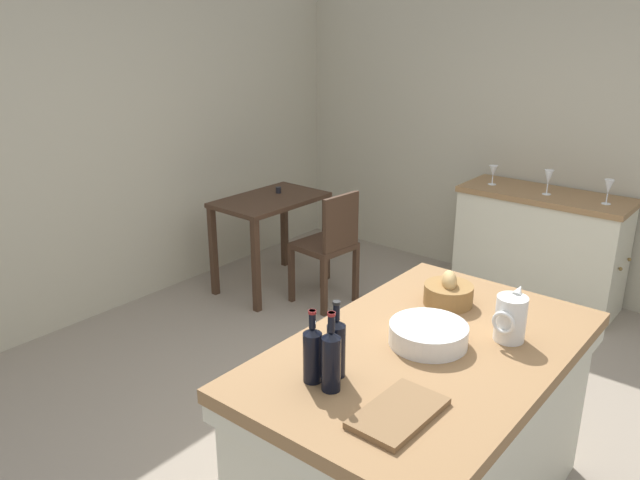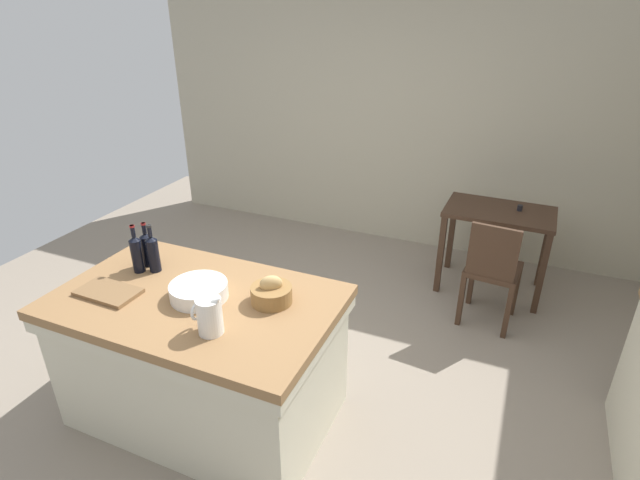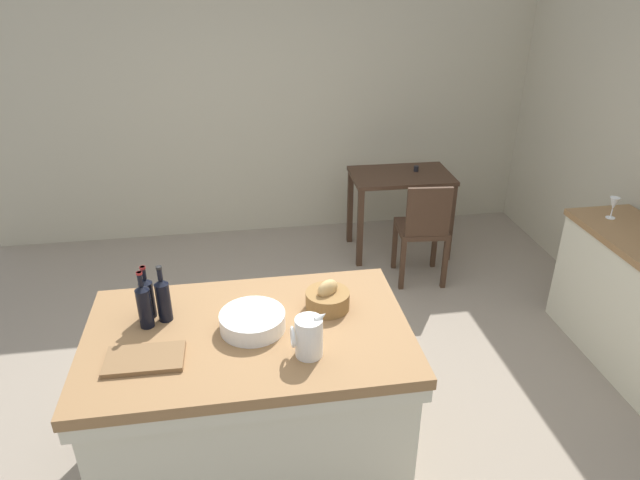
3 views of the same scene
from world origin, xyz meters
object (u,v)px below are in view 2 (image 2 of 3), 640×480
object	(u,v)px
pitcher	(209,315)
wine_bottle_green	(137,253)
bread_basket	(271,293)
wooden_chair	(492,269)
cutting_board	(108,292)
wash_bowl	(199,291)
wine_bottle_amber	(147,248)
island_table	(202,353)
writing_desk	(498,224)
wine_bottle_dark	(153,253)

from	to	relation	value
pitcher	wine_bottle_green	bearing A→B (deg)	155.52
pitcher	bread_basket	world-z (taller)	pitcher
wooden_chair	wine_bottle_green	world-z (taller)	wine_bottle_green
bread_basket	cutting_board	size ratio (longest dim) A/B	0.65
wash_bowl	wine_bottle_amber	xyz separation A→B (m)	(-0.52, 0.19, 0.07)
wine_bottle_amber	wine_bottle_green	size ratio (longest dim) A/B	0.93
island_table	writing_desk	distance (m)	2.73
pitcher	wine_bottle_green	distance (m)	0.85
writing_desk	wine_bottle_dark	bearing A→B (deg)	-131.49
wooden_chair	wash_bowl	size ratio (longest dim) A/B	2.79
writing_desk	wine_bottle_green	world-z (taller)	wine_bottle_green
island_table	wooden_chair	distance (m)	2.28
island_table	wine_bottle_amber	world-z (taller)	wine_bottle_amber
cutting_board	wine_bottle_green	distance (m)	0.31
writing_desk	wine_bottle_green	size ratio (longest dim) A/B	2.90
pitcher	bread_basket	size ratio (longest dim) A/B	1.03
wine_bottle_dark	wooden_chair	bearing A→B (deg)	38.89
bread_basket	wine_bottle_green	xyz separation A→B (m)	(-0.93, -0.02, 0.07)
island_table	wine_bottle_green	distance (m)	0.73
island_table	wine_bottle_amber	distance (m)	0.75
wine_bottle_amber	bread_basket	bearing A→B (deg)	-4.47
island_table	pitcher	size ratio (longest dim) A/B	6.76
pitcher	wine_bottle_green	xyz separation A→B (m)	(-0.77, 0.35, 0.02)
writing_desk	wash_bowl	xyz separation A→B (m)	(-1.45, -2.28, 0.27)
writing_desk	wooden_chair	size ratio (longest dim) A/B	1.00
bread_basket	wine_bottle_green	distance (m)	0.93
wine_bottle_amber	wine_bottle_green	world-z (taller)	wine_bottle_green
island_table	wooden_chair	world-z (taller)	wooden_chair
pitcher	wine_bottle_dark	distance (m)	0.79
cutting_board	pitcher	bearing A→B (deg)	-5.30
writing_desk	wine_bottle_green	xyz separation A→B (m)	(-1.97, -2.18, 0.35)
cutting_board	wine_bottle_amber	bearing A→B (deg)	92.43
wash_bowl	bread_basket	bearing A→B (deg)	17.01
wine_bottle_amber	wooden_chair	bearing A→B (deg)	36.86
bread_basket	wine_bottle_amber	xyz separation A→B (m)	(-0.92, 0.07, 0.06)
pitcher	wine_bottle_dark	world-z (taller)	wine_bottle_dark
writing_desk	wine_bottle_amber	xyz separation A→B (m)	(-1.97, -2.09, 0.34)
wooden_chair	cutting_board	world-z (taller)	wooden_chair
wash_bowl	cutting_board	size ratio (longest dim) A/B	0.92
pitcher	wine_bottle_green	world-z (taller)	wine_bottle_green
pitcher	bread_basket	bearing A→B (deg)	67.54
writing_desk	wine_bottle_dark	world-z (taller)	wine_bottle_dark
pitcher	cutting_board	bearing A→B (deg)	174.70
wash_bowl	wine_bottle_green	distance (m)	0.54
writing_desk	wine_bottle_amber	world-z (taller)	wine_bottle_amber
cutting_board	wine_bottle_dark	xyz separation A→B (m)	(0.07, 0.33, 0.11)
wooden_chair	cutting_board	size ratio (longest dim) A/B	2.55
wash_bowl	wine_bottle_green	world-z (taller)	wine_bottle_green
wash_bowl	wine_bottle_green	bearing A→B (deg)	168.71
writing_desk	cutting_board	size ratio (longest dim) A/B	2.54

